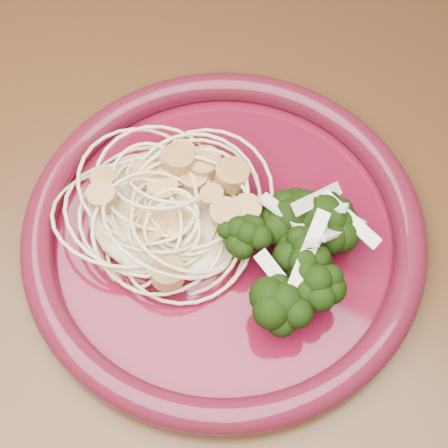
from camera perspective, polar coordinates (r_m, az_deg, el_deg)
dining_table at (r=0.63m, az=-7.78°, el=-1.08°), size 1.20×0.80×0.75m
dinner_plate at (r=0.50m, az=0.00°, el=-0.46°), size 0.37×0.37×0.03m
spaghetti_pile at (r=0.50m, az=-5.31°, el=1.70°), size 0.15×0.14×0.03m
scallop_cluster at (r=0.47m, az=-5.69°, el=4.10°), size 0.15×0.15×0.04m
broccoli_pile at (r=0.47m, az=6.84°, el=-1.25°), size 0.11×0.16×0.05m
onion_garnish at (r=0.45m, az=7.27°, el=0.70°), size 0.08×0.11×0.05m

